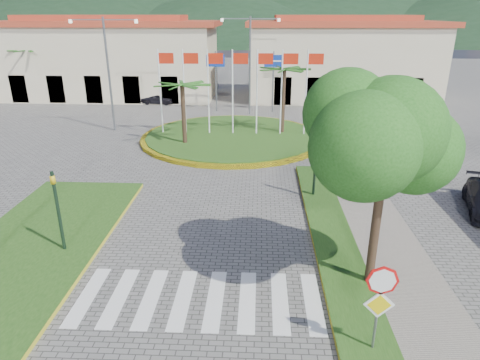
{
  "coord_description": "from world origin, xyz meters",
  "views": [
    {
      "loc": [
        1.88,
        -6.88,
        8.26
      ],
      "look_at": [
        1.19,
        8.0,
        2.41
      ],
      "focal_mm": 32.0,
      "sensor_mm": 36.0,
      "label": 1
    }
  ],
  "objects_px": {
    "white_van": "(106,95)",
    "deciduous_tree": "(388,130)",
    "roundabout_island": "(232,136)",
    "stop_sign": "(380,296)",
    "car_dark_a": "(157,98)",
    "car_dark_b": "(362,108)"
  },
  "relations": [
    {
      "from": "white_van",
      "to": "stop_sign",
      "type": "bearing_deg",
      "value": -137.47
    },
    {
      "from": "roundabout_island",
      "to": "car_dark_a",
      "type": "bearing_deg",
      "value": 123.86
    },
    {
      "from": "roundabout_island",
      "to": "deciduous_tree",
      "type": "bearing_deg",
      "value": -72.09
    },
    {
      "from": "white_van",
      "to": "car_dark_a",
      "type": "bearing_deg",
      "value": -89.03
    },
    {
      "from": "car_dark_b",
      "to": "stop_sign",
      "type": "bearing_deg",
      "value": 160.04
    },
    {
      "from": "deciduous_tree",
      "to": "white_van",
      "type": "height_order",
      "value": "deciduous_tree"
    },
    {
      "from": "deciduous_tree",
      "to": "white_van",
      "type": "xyz_separation_m",
      "value": [
        -18.96,
        30.15,
        -4.56
      ]
    },
    {
      "from": "roundabout_island",
      "to": "stop_sign",
      "type": "bearing_deg",
      "value": -76.27
    },
    {
      "from": "deciduous_tree",
      "to": "car_dark_a",
      "type": "relative_size",
      "value": 2.12
    },
    {
      "from": "stop_sign",
      "to": "car_dark_b",
      "type": "relative_size",
      "value": 0.68
    },
    {
      "from": "car_dark_a",
      "to": "stop_sign",
      "type": "bearing_deg",
      "value": -153.1
    },
    {
      "from": "stop_sign",
      "to": "car_dark_a",
      "type": "height_order",
      "value": "stop_sign"
    },
    {
      "from": "white_van",
      "to": "car_dark_a",
      "type": "height_order",
      "value": "white_van"
    },
    {
      "from": "stop_sign",
      "to": "car_dark_a",
      "type": "xyz_separation_m",
      "value": [
        -12.9,
        31.97,
        -1.24
      ]
    },
    {
      "from": "roundabout_island",
      "to": "stop_sign",
      "type": "distance_m",
      "value": 20.69
    },
    {
      "from": "white_van",
      "to": "deciduous_tree",
      "type": "bearing_deg",
      "value": -134.26
    },
    {
      "from": "roundabout_island",
      "to": "deciduous_tree",
      "type": "relative_size",
      "value": 1.87
    },
    {
      "from": "deciduous_tree",
      "to": "car_dark_a",
      "type": "distance_m",
      "value": 32.26
    },
    {
      "from": "roundabout_island",
      "to": "car_dark_a",
      "type": "distance_m",
      "value": 14.37
    },
    {
      "from": "deciduous_tree",
      "to": "white_van",
      "type": "bearing_deg",
      "value": 122.16
    },
    {
      "from": "car_dark_b",
      "to": "deciduous_tree",
      "type": "bearing_deg",
      "value": 160.0
    },
    {
      "from": "roundabout_island",
      "to": "stop_sign",
      "type": "height_order",
      "value": "roundabout_island"
    }
  ]
}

